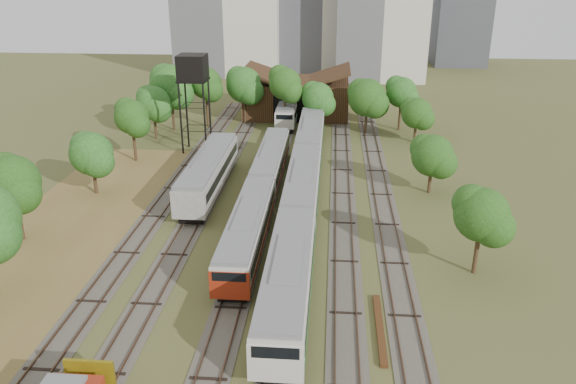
{
  "coord_description": "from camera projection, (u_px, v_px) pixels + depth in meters",
  "views": [
    {
      "loc": [
        4.68,
        -29.54,
        22.21
      ],
      "look_at": [
        0.75,
        18.9,
        2.5
      ],
      "focal_mm": 35.0,
      "sensor_mm": 36.0,
      "label": 1
    }
  ],
  "objects": [
    {
      "name": "tree_band_left",
      "position": [
        62.0,
        167.0,
        50.67
      ],
      "size": [
        8.1,
        54.33,
        8.66
      ],
      "color": "#382616",
      "rests_on": "ground"
    },
    {
      "name": "maintenance_shed",
      "position": [
        297.0,
        97.0,
        88.51
      ],
      "size": [
        16.45,
        11.55,
        7.58
      ],
      "color": "#331F12",
      "rests_on": "ground"
    },
    {
      "name": "railcar_green_set",
      "position": [
        303.0,
        188.0,
        54.46
      ],
      "size": [
        3.15,
        52.07,
        3.9
      ],
      "color": "black",
      "rests_on": "ground"
    },
    {
      "name": "dry_grass_patch",
      "position": [
        43.0,
        265.0,
        44.71
      ],
      "size": [
        14.0,
        60.0,
        0.04
      ],
      "primitive_type": "cube",
      "color": "brown",
      "rests_on": "ground"
    },
    {
      "name": "tracks",
      "position": [
        279.0,
        192.0,
        59.11
      ],
      "size": [
        24.6,
        80.0,
        0.19
      ],
      "color": "#4C473D",
      "rests_on": "ground"
    },
    {
      "name": "tree_band_far",
      "position": [
        269.0,
        89.0,
        79.65
      ],
      "size": [
        37.68,
        10.39,
        9.37
      ],
      "color": "#382616",
      "rests_on": "ground"
    },
    {
      "name": "old_grey_coach",
      "position": [
        209.0,
        172.0,
        58.47
      ],
      "size": [
        3.14,
        18.0,
        3.89
      ],
      "color": "black",
      "rests_on": "ground"
    },
    {
      "name": "ground",
      "position": [
        253.0,
        338.0,
        35.98
      ],
      "size": [
        240.0,
        240.0,
        0.0
      ],
      "primitive_type": "plane",
      "color": "#475123",
      "rests_on": "ground"
    },
    {
      "name": "water_tower",
      "position": [
        193.0,
        70.0,
        68.56
      ],
      "size": [
        3.52,
        3.52,
        12.14
      ],
      "color": "black",
      "rests_on": "ground"
    },
    {
      "name": "rail_pile_far",
      "position": [
        380.0,
        328.0,
        36.74
      ],
      "size": [
        0.48,
        7.64,
        0.25
      ],
      "primitive_type": "cube",
      "color": "#512F17",
      "rests_on": "ground"
    },
    {
      "name": "railcar_rear",
      "position": [
        289.0,
        109.0,
        85.75
      ],
      "size": [
        2.8,
        16.08,
        3.46
      ],
      "color": "black",
      "rests_on": "ground"
    },
    {
      "name": "tower_far_right",
      "position": [
        463.0,
        3.0,
        129.77
      ],
      "size": [
        12.0,
        12.0,
        28.0
      ],
      "primitive_type": "cube",
      "color": "#45474E",
      "rests_on": "ground"
    },
    {
      "name": "railcar_red_set",
      "position": [
        261.0,
        192.0,
        54.24
      ],
      "size": [
        2.83,
        34.58,
        3.5
      ],
      "color": "black",
      "rests_on": "ground"
    },
    {
      "name": "tree_band_right",
      "position": [
        438.0,
        153.0,
        57.68
      ],
      "size": [
        5.22,
        39.01,
        7.01
      ],
      "color": "#382616",
      "rests_on": "ground"
    }
  ]
}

